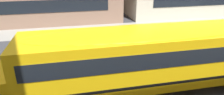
# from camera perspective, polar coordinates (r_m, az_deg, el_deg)

# --- Properties ---
(ground_plane) EXTENTS (400.00, 400.00, 0.00)m
(ground_plane) POSITION_cam_1_polar(r_m,az_deg,el_deg) (11.34, 12.10, -6.01)
(ground_plane) COLOR #38383D
(sidewalk_far) EXTENTS (120.00, 3.00, 0.01)m
(sidewalk_far) POSITION_cam_1_polar(r_m,az_deg,el_deg) (18.37, 1.97, 5.57)
(sidewalk_far) COLOR gray
(sidewalk_far) RESTS_ON ground_plane
(lane_centreline) EXTENTS (110.00, 0.16, 0.01)m
(lane_centreline) POSITION_cam_1_polar(r_m,az_deg,el_deg) (11.34, 12.10, -6.00)
(lane_centreline) COLOR silver
(lane_centreline) RESTS_ON ground_plane
(school_bus) EXTENTS (12.92, 3.08, 2.89)m
(school_bus) POSITION_cam_1_polar(r_m,az_deg,el_deg) (8.81, 9.44, -1.91)
(school_bus) COLOR yellow
(school_bus) RESTS_ON ground_plane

